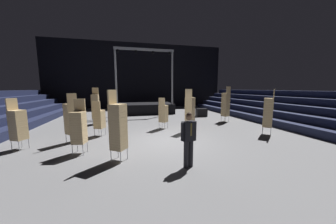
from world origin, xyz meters
The scene contains 16 objects.
ground_plane centered at (0.00, 0.00, -0.05)m, with size 22.00×30.00×0.10m, color slate.
arena_end_wall centered at (0.00, 15.00, 4.00)m, with size 22.00×0.30×8.00m, color black.
bleacher_bank_right centered at (9.12, 1.00, 1.12)m, with size 3.75×24.00×2.25m.
stage_riser centered at (0.00, 9.44, 0.59)m, with size 5.52×3.20×5.89m.
man_with_tie centered at (0.06, -2.83, 0.97)m, with size 0.57×0.33×1.72m.
chair_stack_front_left centered at (-4.16, 0.77, 1.11)m, with size 0.62×0.62×2.22m.
chair_stack_front_right centered at (-5.94, 0.27, 1.03)m, with size 0.59×0.59×2.05m.
chair_stack_mid_left centered at (-3.49, -0.78, 1.03)m, with size 0.52×0.52×2.05m.
chair_stack_mid_right centered at (-3.76, 4.86, 1.24)m, with size 0.47×0.47×2.48m.
chair_stack_mid_centre centered at (-3.11, 1.64, 0.90)m, with size 0.59×0.59×1.79m.
chair_stack_rear_left centered at (0.43, 2.49, 0.94)m, with size 0.62×0.62×1.88m.
chair_stack_rear_right centered at (1.77, 1.53, 1.19)m, with size 0.62×0.62×2.39m.
chair_stack_rear_centre centered at (5.46, -0.20, 1.19)m, with size 0.62×0.62×2.39m.
chair_stack_aisle_left centered at (-2.05, -1.80, 1.19)m, with size 0.61×0.61×2.39m.
chair_stack_aisle_right centered at (5.31, 3.57, 1.28)m, with size 0.56×0.56×2.56m.
equipment_road_case centered at (4.62, 6.15, 0.34)m, with size 0.90×0.60×0.69m, color black.
Camera 1 is at (-1.79, -7.67, 2.44)m, focal length 18.58 mm.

